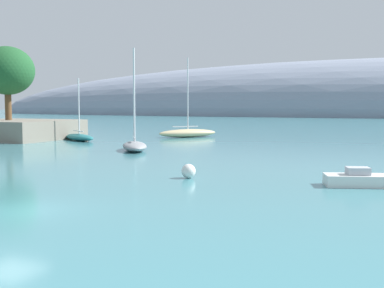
{
  "coord_description": "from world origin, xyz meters",
  "views": [
    {
      "loc": [
        15.22,
        -15.38,
        4.34
      ],
      "look_at": [
        -2.33,
        22.87,
        1.05
      ],
      "focal_mm": 47.49,
      "sensor_mm": 36.0,
      "label": 1
    }
  ],
  "objects_px": {
    "sailboat_grey_mid_mooring": "(135,145)",
    "tree_clump_shore": "(7,71)",
    "motorboat_white_foreground": "(371,180)",
    "sailboat_sand_outer_mooring": "(188,133)",
    "sailboat_teal_near_shore": "(79,137)",
    "mooring_buoy_white": "(189,171)"
  },
  "relations": [
    {
      "from": "sailboat_grey_mid_mooring",
      "to": "tree_clump_shore",
      "type": "bearing_deg",
      "value": -142.99
    },
    {
      "from": "tree_clump_shore",
      "to": "motorboat_white_foreground",
      "type": "relative_size",
      "value": 1.71
    },
    {
      "from": "sailboat_sand_outer_mooring",
      "to": "motorboat_white_foreground",
      "type": "distance_m",
      "value": 41.63
    },
    {
      "from": "sailboat_sand_outer_mooring",
      "to": "sailboat_teal_near_shore",
      "type": "bearing_deg",
      "value": 178.6
    },
    {
      "from": "sailboat_grey_mid_mooring",
      "to": "motorboat_white_foreground",
      "type": "distance_m",
      "value": 25.46
    },
    {
      "from": "tree_clump_shore",
      "to": "motorboat_white_foreground",
      "type": "xyz_separation_m",
      "value": [
        45.04,
        -20.07,
        -8.15
      ]
    },
    {
      "from": "tree_clump_shore",
      "to": "sailboat_teal_near_shore",
      "type": "height_order",
      "value": "tree_clump_shore"
    },
    {
      "from": "sailboat_teal_near_shore",
      "to": "mooring_buoy_white",
      "type": "height_order",
      "value": "sailboat_teal_near_shore"
    },
    {
      "from": "sailboat_grey_mid_mooring",
      "to": "sailboat_sand_outer_mooring",
      "type": "distance_m",
      "value": 20.34
    },
    {
      "from": "sailboat_teal_near_shore",
      "to": "mooring_buoy_white",
      "type": "xyz_separation_m",
      "value": [
        25.14,
        -22.76,
        -0.03
      ]
    },
    {
      "from": "sailboat_teal_near_shore",
      "to": "motorboat_white_foreground",
      "type": "height_order",
      "value": "sailboat_teal_near_shore"
    },
    {
      "from": "motorboat_white_foreground",
      "to": "tree_clump_shore",
      "type": "bearing_deg",
      "value": -43.52
    },
    {
      "from": "sailboat_teal_near_shore",
      "to": "mooring_buoy_white",
      "type": "bearing_deg",
      "value": -10.82
    },
    {
      "from": "sailboat_teal_near_shore",
      "to": "sailboat_grey_mid_mooring",
      "type": "distance_m",
      "value": 15.8
    },
    {
      "from": "sailboat_grey_mid_mooring",
      "to": "mooring_buoy_white",
      "type": "height_order",
      "value": "sailboat_grey_mid_mooring"
    },
    {
      "from": "sailboat_teal_near_shore",
      "to": "sailboat_sand_outer_mooring",
      "type": "distance_m",
      "value": 14.42
    },
    {
      "from": "tree_clump_shore",
      "to": "sailboat_grey_mid_mooring",
      "type": "height_order",
      "value": "tree_clump_shore"
    },
    {
      "from": "sailboat_grey_mid_mooring",
      "to": "motorboat_white_foreground",
      "type": "bearing_deg",
      "value": 25.71
    },
    {
      "from": "sailboat_sand_outer_mooring",
      "to": "mooring_buoy_white",
      "type": "bearing_deg",
      "value": -116.51
    },
    {
      "from": "mooring_buoy_white",
      "to": "motorboat_white_foreground",
      "type": "bearing_deg",
      "value": 7.61
    },
    {
      "from": "sailboat_sand_outer_mooring",
      "to": "mooring_buoy_white",
      "type": "height_order",
      "value": "sailboat_sand_outer_mooring"
    },
    {
      "from": "mooring_buoy_white",
      "to": "sailboat_teal_near_shore",
      "type": "bearing_deg",
      "value": 137.84
    }
  ]
}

